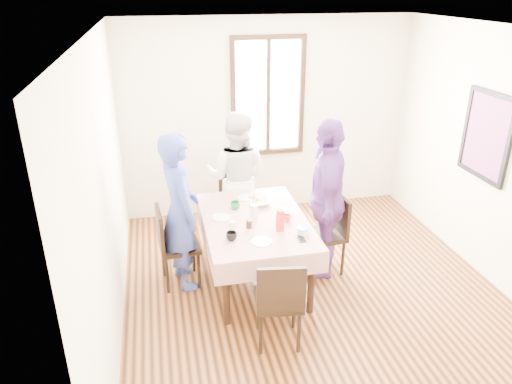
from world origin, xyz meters
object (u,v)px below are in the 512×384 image
person_far (238,178)px  dining_table (255,251)px  chair_near (278,300)px  person_left (179,212)px  chair_right (324,235)px  chair_far (239,205)px  chair_left (179,246)px  person_right (325,199)px

person_far → dining_table: bearing=114.6°
dining_table → chair_near: bearing=-90.0°
person_left → person_far: bearing=-56.4°
chair_right → person_far: person_far is taller
chair_far → person_left: bearing=44.1°
chair_left → person_right: bearing=81.7°
dining_table → chair_right: size_ratio=1.62×
person_left → person_right: size_ratio=0.95×
chair_far → chair_left: bearing=43.3°
chair_far → person_right: 1.33m
chair_far → person_right: bearing=125.1°
person_far → person_right: person_right is taller
person_far → person_left: bearing=72.1°
person_far → person_right: 1.24m
chair_left → person_right: person_right is taller
chair_left → chair_near: size_ratio=1.00×
person_right → chair_left: bearing=-74.4°
chair_right → person_right: person_right is taller
chair_right → person_right: size_ratio=0.50×
dining_table → person_right: size_ratio=0.82×
chair_left → chair_far: same height
person_right → chair_far: bearing=-122.0°
chair_far → person_left: size_ratio=0.53×
chair_right → chair_left: bearing=83.3°
person_left → chair_right: bearing=-107.2°
dining_table → person_far: 1.10m
dining_table → person_far: person_far is taller
chair_right → chair_far: size_ratio=1.00×
dining_table → chair_left: bearing=170.3°
chair_left → chair_right: same height
chair_right → chair_far: same height
chair_left → chair_far: 1.19m
chair_far → person_far: bearing=86.0°
dining_table → chair_far: chair_far is taller
chair_right → dining_table: bearing=89.9°
person_left → person_right: person_right is taller
dining_table → chair_left: (-0.81, 0.14, 0.08)m
dining_table → person_right: bearing=3.4°
person_far → person_right: size_ratio=0.92×
chair_left → person_left: size_ratio=0.53×
chair_near → chair_right: bearing=61.2°
dining_table → person_far: bearing=90.0°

